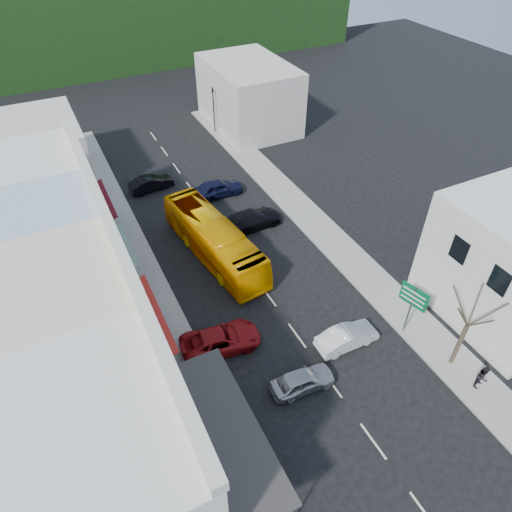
{
  "coord_description": "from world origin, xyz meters",
  "views": [
    {
      "loc": [
        -10.89,
        -15.9,
        23.25
      ],
      "look_at": [
        0.0,
        6.0,
        2.2
      ],
      "focal_mm": 32.0,
      "sensor_mm": 36.0,
      "label": 1
    }
  ],
  "objects_px": {
    "car_silver": "(303,380)",
    "pedestrian_right": "(483,376)",
    "street_tree": "(467,326)",
    "car_white": "(347,337)",
    "pedestrian_left": "(165,340)",
    "traffic_signal": "(214,110)",
    "bus": "(214,240)",
    "direction_sign": "(409,311)",
    "car_red": "(221,340)"
  },
  "relations": [
    {
      "from": "bus",
      "to": "car_silver",
      "type": "relative_size",
      "value": 2.64
    },
    {
      "from": "traffic_signal",
      "to": "direction_sign",
      "type": "bearing_deg",
      "value": 81.23
    },
    {
      "from": "car_silver",
      "to": "direction_sign",
      "type": "distance_m",
      "value": 8.16
    },
    {
      "from": "car_silver",
      "to": "pedestrian_right",
      "type": "xyz_separation_m",
      "value": [
        9.28,
        -4.58,
        0.3
      ]
    },
    {
      "from": "pedestrian_right",
      "to": "traffic_signal",
      "type": "relative_size",
      "value": 0.33
    },
    {
      "from": "bus",
      "to": "direction_sign",
      "type": "xyz_separation_m",
      "value": [
        8.03,
        -12.6,
        0.54
      ]
    },
    {
      "from": "pedestrian_left",
      "to": "traffic_signal",
      "type": "distance_m",
      "value": 30.81
    },
    {
      "from": "car_red",
      "to": "pedestrian_right",
      "type": "height_order",
      "value": "pedestrian_right"
    },
    {
      "from": "bus",
      "to": "car_silver",
      "type": "height_order",
      "value": "bus"
    },
    {
      "from": "car_white",
      "to": "direction_sign",
      "type": "distance_m",
      "value": 4.22
    },
    {
      "from": "direction_sign",
      "to": "street_tree",
      "type": "bearing_deg",
      "value": -87.28
    },
    {
      "from": "car_white",
      "to": "pedestrian_left",
      "type": "height_order",
      "value": "pedestrian_left"
    },
    {
      "from": "bus",
      "to": "car_red",
      "type": "xyz_separation_m",
      "value": [
        -3.07,
        -8.4,
        -0.85
      ]
    },
    {
      "from": "car_white",
      "to": "street_tree",
      "type": "distance_m",
      "value": 6.97
    },
    {
      "from": "bus",
      "to": "direction_sign",
      "type": "relative_size",
      "value": 2.78
    },
    {
      "from": "car_white",
      "to": "direction_sign",
      "type": "relative_size",
      "value": 1.05
    },
    {
      "from": "bus",
      "to": "pedestrian_right",
      "type": "bearing_deg",
      "value": -69.96
    },
    {
      "from": "car_white",
      "to": "street_tree",
      "type": "bearing_deg",
      "value": -129.53
    },
    {
      "from": "car_white",
      "to": "car_silver",
      "type": "bearing_deg",
      "value": 109.82
    },
    {
      "from": "bus",
      "to": "pedestrian_right",
      "type": "height_order",
      "value": "bus"
    },
    {
      "from": "car_red",
      "to": "pedestrian_left",
      "type": "height_order",
      "value": "pedestrian_left"
    },
    {
      "from": "street_tree",
      "to": "traffic_signal",
      "type": "xyz_separation_m",
      "value": [
        -0.73,
        35.84,
        -0.89
      ]
    },
    {
      "from": "pedestrian_left",
      "to": "traffic_signal",
      "type": "height_order",
      "value": "traffic_signal"
    },
    {
      "from": "car_red",
      "to": "direction_sign",
      "type": "bearing_deg",
      "value": -103.94
    },
    {
      "from": "pedestrian_left",
      "to": "street_tree",
      "type": "bearing_deg",
      "value": -103.52
    },
    {
      "from": "car_red",
      "to": "direction_sign",
      "type": "distance_m",
      "value": 11.94
    },
    {
      "from": "car_white",
      "to": "pedestrian_right",
      "type": "relative_size",
      "value": 2.59
    },
    {
      "from": "bus",
      "to": "pedestrian_left",
      "type": "distance_m",
      "value": 9.45
    },
    {
      "from": "direction_sign",
      "to": "traffic_signal",
      "type": "bearing_deg",
      "value": 74.62
    },
    {
      "from": "car_white",
      "to": "street_tree",
      "type": "relative_size",
      "value": 0.63
    },
    {
      "from": "traffic_signal",
      "to": "bus",
      "type": "bearing_deg",
      "value": 59.19
    },
    {
      "from": "pedestrian_left",
      "to": "car_white",
      "type": "bearing_deg",
      "value": -97.92
    },
    {
      "from": "car_red",
      "to": "street_tree",
      "type": "height_order",
      "value": "street_tree"
    },
    {
      "from": "street_tree",
      "to": "car_silver",
      "type": "bearing_deg",
      "value": 163.88
    },
    {
      "from": "pedestrian_left",
      "to": "direction_sign",
      "type": "height_order",
      "value": "direction_sign"
    },
    {
      "from": "pedestrian_right",
      "to": "street_tree",
      "type": "xyz_separation_m",
      "value": [
        -0.25,
        1.96,
        2.5
      ]
    },
    {
      "from": "car_white",
      "to": "street_tree",
      "type": "height_order",
      "value": "street_tree"
    },
    {
      "from": "car_red",
      "to": "pedestrian_left",
      "type": "distance_m",
      "value": 3.45
    },
    {
      "from": "car_white",
      "to": "pedestrian_right",
      "type": "distance_m",
      "value": 7.95
    },
    {
      "from": "street_tree",
      "to": "traffic_signal",
      "type": "height_order",
      "value": "street_tree"
    },
    {
      "from": "street_tree",
      "to": "car_white",
      "type": "bearing_deg",
      "value": 140.24
    },
    {
      "from": "pedestrian_right",
      "to": "direction_sign",
      "type": "height_order",
      "value": "direction_sign"
    },
    {
      "from": "car_white",
      "to": "traffic_signal",
      "type": "distance_m",
      "value": 32.09
    },
    {
      "from": "pedestrian_left",
      "to": "traffic_signal",
      "type": "relative_size",
      "value": 0.33
    },
    {
      "from": "street_tree",
      "to": "pedestrian_left",
      "type": "bearing_deg",
      "value": 150.25
    },
    {
      "from": "bus",
      "to": "pedestrian_left",
      "type": "bearing_deg",
      "value": -138.98
    },
    {
      "from": "car_silver",
      "to": "pedestrian_right",
      "type": "relative_size",
      "value": 2.59
    },
    {
      "from": "car_white",
      "to": "traffic_signal",
      "type": "height_order",
      "value": "traffic_signal"
    },
    {
      "from": "car_silver",
      "to": "direction_sign",
      "type": "relative_size",
      "value": 1.05
    },
    {
      "from": "car_white",
      "to": "car_red",
      "type": "relative_size",
      "value": 0.96
    }
  ]
}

